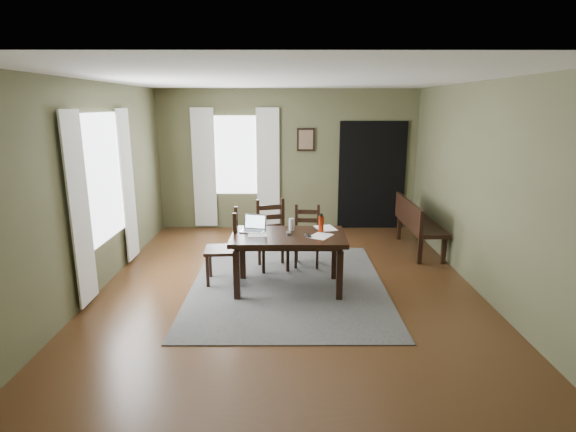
{
  "coord_description": "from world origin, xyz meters",
  "views": [
    {
      "loc": [
        -0.02,
        -5.73,
        2.39
      ],
      "look_at": [
        0.0,
        0.3,
        0.9
      ],
      "focal_mm": 28.0,
      "sensor_mm": 36.0,
      "label": 1
    }
  ],
  "objects_px": {
    "chair_end": "(226,248)",
    "chair_back_left": "(272,236)",
    "dining_table": "(288,241)",
    "water_bottle": "(321,224)",
    "bench": "(416,221)",
    "laptop": "(254,227)",
    "chair_back_right": "(307,237)"
  },
  "relations": [
    {
      "from": "chair_end",
      "to": "chair_back_right",
      "type": "distance_m",
      "value": 1.35
    },
    {
      "from": "bench",
      "to": "laptop",
      "type": "xyz_separation_m",
      "value": [
        -2.6,
        -1.43,
        0.29
      ]
    },
    {
      "from": "dining_table",
      "to": "chair_end",
      "type": "height_order",
      "value": "chair_end"
    },
    {
      "from": "chair_back_right",
      "to": "bench",
      "type": "bearing_deg",
      "value": 24.18
    },
    {
      "from": "chair_back_left",
      "to": "bench",
      "type": "height_order",
      "value": "chair_back_left"
    },
    {
      "from": "bench",
      "to": "water_bottle",
      "type": "height_order",
      "value": "water_bottle"
    },
    {
      "from": "dining_table",
      "to": "chair_back_left",
      "type": "bearing_deg",
      "value": 106.98
    },
    {
      "from": "bench",
      "to": "water_bottle",
      "type": "relative_size",
      "value": 6.16
    },
    {
      "from": "bench",
      "to": "chair_back_left",
      "type": "bearing_deg",
      "value": 108.89
    },
    {
      "from": "chair_back_left",
      "to": "chair_end",
      "type": "bearing_deg",
      "value": -150.47
    },
    {
      "from": "laptop",
      "to": "dining_table",
      "type": "bearing_deg",
      "value": -8.5
    },
    {
      "from": "chair_end",
      "to": "bench",
      "type": "distance_m",
      "value": 3.3
    },
    {
      "from": "chair_back_left",
      "to": "bench",
      "type": "xyz_separation_m",
      "value": [
        2.38,
        0.81,
        0.01
      ]
    },
    {
      "from": "water_bottle",
      "to": "bench",
      "type": "bearing_deg",
      "value": 41.28
    },
    {
      "from": "dining_table",
      "to": "laptop",
      "type": "relative_size",
      "value": 4.14
    },
    {
      "from": "bench",
      "to": "water_bottle",
      "type": "xyz_separation_m",
      "value": [
        -1.71,
        -1.5,
        0.35
      ]
    },
    {
      "from": "chair_end",
      "to": "chair_back_left",
      "type": "bearing_deg",
      "value": 128.53
    },
    {
      "from": "chair_end",
      "to": "chair_back_left",
      "type": "relative_size",
      "value": 1.0
    },
    {
      "from": "dining_table",
      "to": "water_bottle",
      "type": "height_order",
      "value": "water_bottle"
    },
    {
      "from": "chair_back_right",
      "to": "bench",
      "type": "relative_size",
      "value": 0.59
    },
    {
      "from": "chair_back_left",
      "to": "water_bottle",
      "type": "relative_size",
      "value": 4.11
    },
    {
      "from": "chair_end",
      "to": "laptop",
      "type": "height_order",
      "value": "chair_end"
    },
    {
      "from": "chair_end",
      "to": "water_bottle",
      "type": "height_order",
      "value": "chair_end"
    },
    {
      "from": "dining_table",
      "to": "chair_end",
      "type": "distance_m",
      "value": 0.91
    },
    {
      "from": "laptop",
      "to": "water_bottle",
      "type": "distance_m",
      "value": 0.9
    },
    {
      "from": "chair_back_left",
      "to": "chair_back_right",
      "type": "xyz_separation_m",
      "value": [
        0.52,
        0.13,
        -0.05
      ]
    },
    {
      "from": "dining_table",
      "to": "bench",
      "type": "relative_size",
      "value": 0.98
    },
    {
      "from": "chair_back_left",
      "to": "bench",
      "type": "distance_m",
      "value": 2.51
    },
    {
      "from": "chair_end",
      "to": "dining_table",
      "type": "bearing_deg",
      "value": 70.65
    },
    {
      "from": "chair_back_right",
      "to": "water_bottle",
      "type": "bearing_deg",
      "value": -75.87
    },
    {
      "from": "chair_end",
      "to": "chair_back_right",
      "type": "relative_size",
      "value": 1.12
    },
    {
      "from": "dining_table",
      "to": "chair_back_right",
      "type": "xyz_separation_m",
      "value": [
        0.29,
        0.94,
        -0.22
      ]
    }
  ]
}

